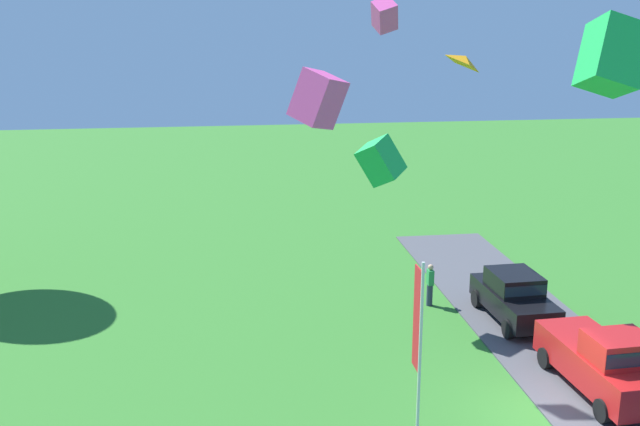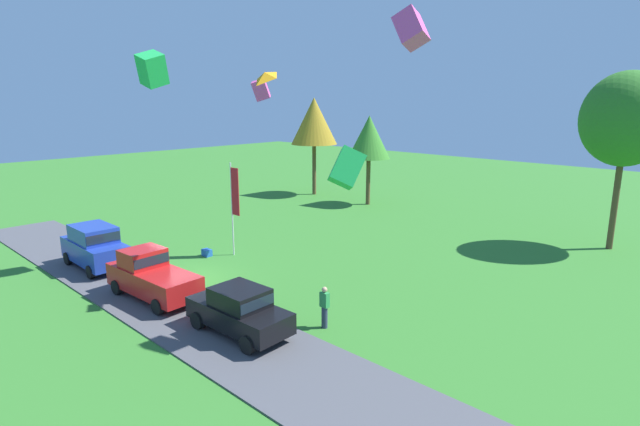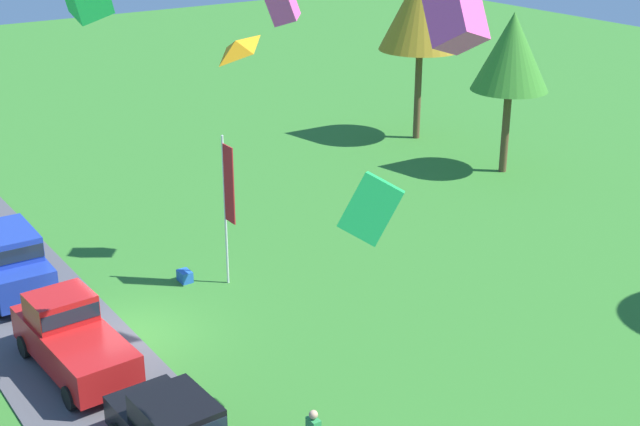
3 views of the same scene
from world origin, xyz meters
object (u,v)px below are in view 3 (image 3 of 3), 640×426
at_px(flag_banner, 228,194).
at_px(kite_box_trailing_tail, 282,5).
at_px(kite_box_topmost, 371,208).
at_px(kite_box_high_left, 456,17).
at_px(cooler_box, 185,276).
at_px(tree_far_right, 421,8).
at_px(kite_diamond_near_flag, 236,47).
at_px(car_pickup_near_entrance, 71,336).
at_px(tree_lone_near, 512,52).
at_px(car_suv_by_flagpole, 9,259).

distance_m(flag_banner, kite_box_trailing_tail, 6.52).
relative_size(kite_box_topmost, kite_box_high_left, 1.32).
distance_m(cooler_box, kite_box_topmost, 11.91).
distance_m(tree_far_right, kite_box_trailing_tail, 17.40).
xyz_separation_m(flag_banner, kite_diamond_near_flag, (6.58, -3.13, 6.34)).
relative_size(car_pickup_near_entrance, kite_box_topmost, 3.53).
distance_m(tree_lone_near, flag_banner, 17.23).
height_order(tree_lone_near, kite_diamond_near_flag, kite_diamond_near_flag).
xyz_separation_m(car_pickup_near_entrance, cooler_box, (-3.50, 5.27, -0.91)).
xyz_separation_m(tree_lone_near, kite_box_trailing_tail, (2.98, -14.12, 3.66)).
relative_size(tree_lone_near, kite_box_high_left, 6.89).
bearing_deg(kite_box_high_left, kite_diamond_near_flag, -167.66).
relative_size(tree_far_right, tree_lone_near, 1.20).
xyz_separation_m(tree_far_right, flag_banner, (10.12, -16.89, -3.44)).
relative_size(tree_far_right, kite_diamond_near_flag, 9.18).
relative_size(cooler_box, kite_box_trailing_tail, 0.51).
relative_size(car_suv_by_flagpole, cooler_box, 8.28).
bearing_deg(kite_box_trailing_tail, kite_diamond_near_flag, -38.87).
xyz_separation_m(car_pickup_near_entrance, kite_box_trailing_tail, (-2.85, 9.08, 8.27)).
bearing_deg(kite_diamond_near_flag, cooler_box, 166.09).
height_order(car_suv_by_flagpole, cooler_box, car_suv_by_flagpole).
bearing_deg(kite_box_high_left, car_suv_by_flagpole, -163.93).
distance_m(car_suv_by_flagpole, kite_diamond_near_flag, 13.71).
distance_m(car_suv_by_flagpole, tree_lone_near, 23.63).
height_order(car_suv_by_flagpole, kite_box_trailing_tail, kite_box_trailing_tail).
xyz_separation_m(car_pickup_near_entrance, flag_banner, (-2.32, 6.48, 2.31)).
height_order(car_pickup_near_entrance, kite_box_topmost, kite_box_topmost).
xyz_separation_m(car_suv_by_flagpole, tree_far_right, (-6.45, 23.39, 5.56)).
bearing_deg(kite_box_trailing_tail, tree_far_right, 123.87).
relative_size(tree_lone_near, kite_diamond_near_flag, 7.67).
bearing_deg(car_pickup_near_entrance, tree_far_right, 118.03).
height_order(kite_box_high_left, kite_diamond_near_flag, kite_box_high_left).
distance_m(tree_far_right, cooler_box, 21.25).
xyz_separation_m(kite_box_topmost, kite_box_trailing_tail, (-9.71, 3.61, 3.32)).
height_order(flag_banner, cooler_box, flag_banner).
distance_m(tree_lone_near, kite_box_trailing_tail, 14.89).
xyz_separation_m(car_suv_by_flagpole, kite_diamond_near_flag, (10.25, 3.37, 8.46)).
xyz_separation_m(car_suv_by_flagpole, flag_banner, (3.67, 6.50, 2.12)).
bearing_deg(kite_box_high_left, flag_banner, 171.82).
distance_m(kite_box_topmost, kite_box_trailing_tail, 10.88).
bearing_deg(tree_far_right, car_pickup_near_entrance, -61.97).
distance_m(car_pickup_near_entrance, kite_box_topmost, 10.07).
bearing_deg(kite_box_high_left, tree_far_right, 140.54).
bearing_deg(cooler_box, car_suv_by_flagpole, -115.16).
bearing_deg(car_pickup_near_entrance, kite_box_high_left, 24.41).
bearing_deg(kite_diamond_near_flag, kite_box_trailing_tail, 141.13).
bearing_deg(flag_banner, tree_far_right, 120.92).
height_order(flag_banner, kite_box_high_left, kite_box_high_left).
bearing_deg(kite_diamond_near_flag, kite_box_high_left, 12.34).
xyz_separation_m(car_pickup_near_entrance, kite_box_topmost, (6.86, 5.46, 4.95)).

